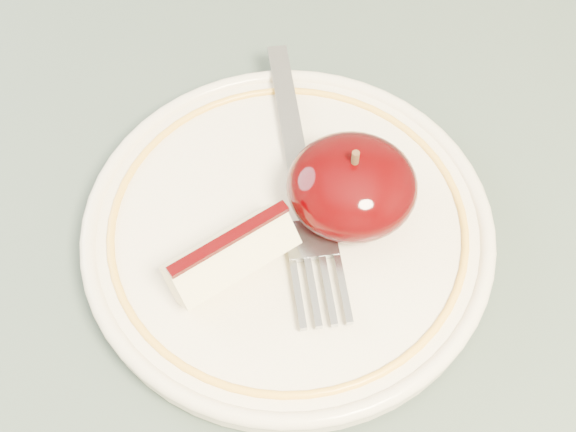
{
  "coord_description": "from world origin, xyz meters",
  "views": [
    {
      "loc": [
        0.1,
        -0.23,
        1.14
      ],
      "look_at": [
        0.09,
        -0.0,
        0.78
      ],
      "focal_mm": 50.0,
      "sensor_mm": 36.0,
      "label": 1
    }
  ],
  "objects_px": {
    "table": "(154,302)",
    "fork": "(301,180)",
    "plate": "(288,230)",
    "apple_half": "(352,186)"
  },
  "relations": [
    {
      "from": "table",
      "to": "fork",
      "type": "height_order",
      "value": "fork"
    },
    {
      "from": "plate",
      "to": "fork",
      "type": "bearing_deg",
      "value": 77.11
    },
    {
      "from": "table",
      "to": "plate",
      "type": "relative_size",
      "value": 3.99
    },
    {
      "from": "plate",
      "to": "fork",
      "type": "distance_m",
      "value": 0.03
    },
    {
      "from": "plate",
      "to": "apple_half",
      "type": "distance_m",
      "value": 0.04
    },
    {
      "from": "fork",
      "to": "apple_half",
      "type": "bearing_deg",
      "value": -127.9
    },
    {
      "from": "apple_half",
      "to": "fork",
      "type": "distance_m",
      "value": 0.04
    },
    {
      "from": "plate",
      "to": "fork",
      "type": "xyz_separation_m",
      "value": [
        0.01,
        0.03,
        0.01
      ]
    },
    {
      "from": "table",
      "to": "fork",
      "type": "xyz_separation_m",
      "value": [
        0.09,
        0.02,
        0.11
      ]
    },
    {
      "from": "apple_half",
      "to": "fork",
      "type": "height_order",
      "value": "apple_half"
    }
  ]
}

